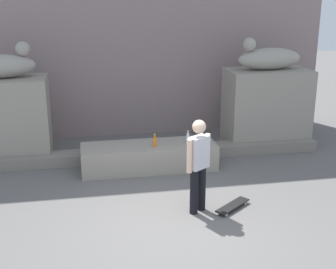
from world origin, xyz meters
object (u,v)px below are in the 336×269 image
object	(u,v)px
skateboard	(233,206)
bottle_clear	(188,138)
skater	(198,162)
bottle_orange	(155,142)
statue_reclining_right	(268,58)

from	to	relation	value
skateboard	bottle_clear	bearing A→B (deg)	-119.45
skater	skateboard	xyz separation A→B (m)	(0.64, -0.03, -0.86)
skater	bottle_clear	xyz separation A→B (m)	(0.30, 2.12, -0.26)
bottle_clear	bottle_orange	size ratio (longest dim) A/B	1.04
bottle_clear	bottle_orange	xyz separation A→B (m)	(-0.74, -0.10, -0.01)
statue_reclining_right	skater	xyz separation A→B (m)	(-2.52, -3.34, -1.23)
bottle_clear	statue_reclining_right	bearing A→B (deg)	28.80
skater	bottle_orange	xyz separation A→B (m)	(-0.44, 2.01, -0.26)
skateboard	bottle_orange	distance (m)	2.38
bottle_orange	skateboard	bearing A→B (deg)	-62.22
statue_reclining_right	bottle_orange	bearing A→B (deg)	18.50
skater	bottle_clear	world-z (taller)	skater
statue_reclining_right	skater	distance (m)	4.36
skater	bottle_clear	size ratio (longest dim) A/B	5.76
skater	bottle_orange	bearing A→B (deg)	-111.27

